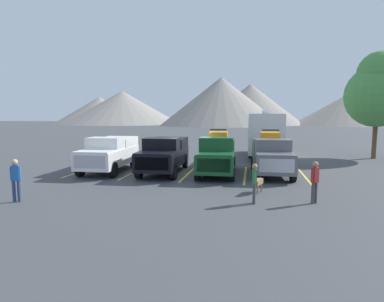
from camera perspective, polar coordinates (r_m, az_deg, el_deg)
name	(u,v)px	position (r m, az deg, el deg)	size (l,w,h in m)	color
ground_plane	(189,173)	(19.12, -0.54, -3.91)	(240.00, 240.00, 0.00)	#3F4244
pickup_truck_a	(110,153)	(20.28, -14.33, -0.29)	(2.39, 5.29, 2.10)	white
pickup_truck_b	(165,153)	(19.28, -4.87, -0.44)	(2.37, 5.68, 2.12)	black
pickup_truck_c	(217,154)	(18.77, 4.48, -0.49)	(2.26, 5.35, 2.58)	#144723
pickup_truck_d	(271,154)	(19.17, 13.83, -0.57)	(2.31, 5.29, 2.56)	#595B60
lot_stripe_a	(86,169)	(21.35, -18.17, -3.12)	(0.12, 5.50, 0.01)	gold
lot_stripe_b	(136,171)	(19.99, -9.85, -3.53)	(0.12, 5.50, 0.01)	gold
lot_stripe_c	(189,173)	(19.11, -0.55, -3.90)	(0.12, 5.50, 0.01)	gold
lot_stripe_d	(245,175)	(18.77, 9.38, -4.19)	(0.12, 5.50, 0.01)	gold
lot_stripe_e	(305,177)	(19.00, 19.37, -4.35)	(0.12, 5.50, 0.01)	gold
camper_trailer_a	(265,132)	(26.80, 12.83, 3.25)	(2.65, 9.01, 3.79)	silver
person_a	(315,179)	(13.42, 20.89, -4.71)	(0.31, 0.31, 1.66)	#3F3F42
person_b	(16,177)	(14.53, -28.72, -4.12)	(0.34, 0.30, 1.72)	navy
person_c	(254,181)	(12.77, 10.97, -5.17)	(0.22, 0.35, 1.58)	#3F3F42
dog	(257,182)	(14.54, 11.43, -5.45)	(0.51, 0.96, 0.71)	olive
tree_a	(378,90)	(28.85, 30.05, 9.27)	(4.80, 4.80, 8.21)	brown
mountain_ridge	(229,105)	(104.69, 6.53, 8.02)	(145.74, 45.95, 14.46)	gray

